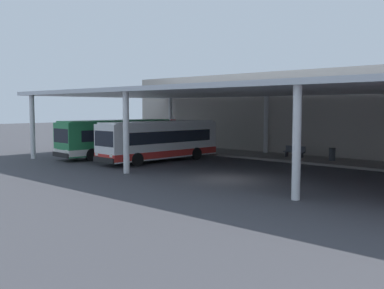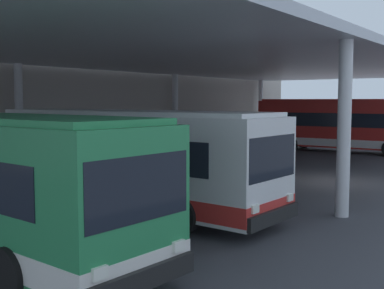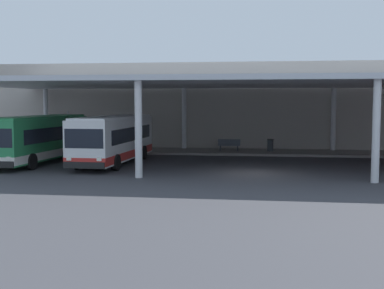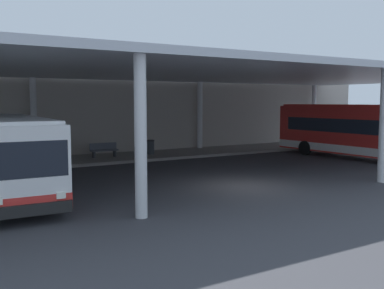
{
  "view_description": "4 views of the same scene",
  "coord_description": "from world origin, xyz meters",
  "px_view_note": "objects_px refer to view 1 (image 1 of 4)",
  "views": [
    {
      "loc": [
        16.59,
        -20.66,
        4.23
      ],
      "look_at": [
        -5.08,
        2.55,
        1.62
      ],
      "focal_mm": 42.02,
      "sensor_mm": 36.0,
      "label": 1
    },
    {
      "loc": [
        -20.65,
        -7.46,
        3.49
      ],
      "look_at": [
        -4.19,
        4.53,
        1.66
      ],
      "focal_mm": 46.21,
      "sensor_mm": 36.0,
      "label": 2
    },
    {
      "loc": [
        0.5,
        -29.31,
        4.1
      ],
      "look_at": [
        -3.88,
        2.04,
        1.46
      ],
      "focal_mm": 47.77,
      "sensor_mm": 36.0,
      "label": 3
    },
    {
      "loc": [
        -12.06,
        -15.4,
        3.76
      ],
      "look_at": [
        -0.78,
        3.21,
        1.65
      ],
      "focal_mm": 41.36,
      "sensor_mm": 36.0,
      "label": 4
    }
  ],
  "objects_px": {
    "bus_second_bay": "(160,141)",
    "bench_waiting": "(295,151)",
    "banner_sign": "(173,130)",
    "bus_nearest_bay": "(117,138)",
    "trash_bin": "(332,154)"
  },
  "relations": [
    {
      "from": "trash_bin",
      "to": "banner_sign",
      "type": "distance_m",
      "value": 16.63
    },
    {
      "from": "bench_waiting",
      "to": "trash_bin",
      "type": "relative_size",
      "value": 1.84
    },
    {
      "from": "trash_bin",
      "to": "bus_nearest_bay",
      "type": "bearing_deg",
      "value": -150.86
    },
    {
      "from": "trash_bin",
      "to": "banner_sign",
      "type": "xyz_separation_m",
      "value": [
        -16.56,
        -0.79,
        1.3
      ]
    },
    {
      "from": "bench_waiting",
      "to": "banner_sign",
      "type": "distance_m",
      "value": 13.35
    },
    {
      "from": "bench_waiting",
      "to": "banner_sign",
      "type": "height_order",
      "value": "banner_sign"
    },
    {
      "from": "bus_second_bay",
      "to": "banner_sign",
      "type": "relative_size",
      "value": 3.32
    },
    {
      "from": "bus_second_bay",
      "to": "bench_waiting",
      "type": "bearing_deg",
      "value": 50.13
    },
    {
      "from": "bus_nearest_bay",
      "to": "bench_waiting",
      "type": "height_order",
      "value": "bus_nearest_bay"
    },
    {
      "from": "bench_waiting",
      "to": "banner_sign",
      "type": "relative_size",
      "value": 0.56
    },
    {
      "from": "bus_second_bay",
      "to": "trash_bin",
      "type": "relative_size",
      "value": 10.83
    },
    {
      "from": "trash_bin",
      "to": "banner_sign",
      "type": "relative_size",
      "value": 0.31
    },
    {
      "from": "bus_second_bay",
      "to": "bench_waiting",
      "type": "distance_m",
      "value": 11.08
    },
    {
      "from": "bench_waiting",
      "to": "banner_sign",
      "type": "xyz_separation_m",
      "value": [
        -13.26,
        -0.88,
        1.32
      ]
    },
    {
      "from": "bus_nearest_bay",
      "to": "banner_sign",
      "type": "height_order",
      "value": "banner_sign"
    }
  ]
}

